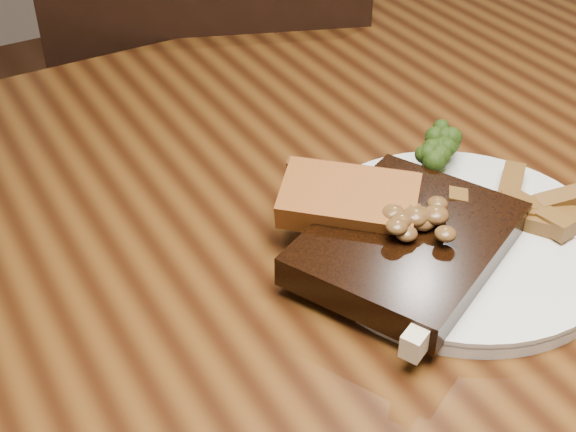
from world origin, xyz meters
The scene contains 9 objects.
dining_table centered at (0.00, 0.00, 0.66)m, with size 1.60×0.90×0.75m.
chair_far centered at (0.17, 0.56, 0.49)m, with size 0.55×0.55×0.90m.
plate centered at (0.12, -0.06, 0.76)m, with size 0.26×0.26×0.01m, color silver.
steak centered at (0.06, -0.06, 0.78)m, with size 0.18×0.14×0.03m, color black.
steak_bone centered at (0.06, -0.12, 0.77)m, with size 0.16×0.02×0.02m, color beige.
mushroom_pile centered at (0.07, -0.06, 0.80)m, with size 0.07×0.07×0.03m, color brown, non-canonical shape.
garlic_bread centered at (0.04, -0.01, 0.77)m, with size 0.11×0.06×0.02m, color #95471B.
potato_wedges centered at (0.19, -0.07, 0.77)m, with size 0.09×0.09×0.02m, color brown, non-canonical shape.
broccoli_cluster centered at (0.16, 0.02, 0.78)m, with size 0.06×0.06×0.04m, color #263C0D, non-canonical shape.
Camera 1 is at (-0.28, -0.45, 1.19)m, focal length 50.00 mm.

